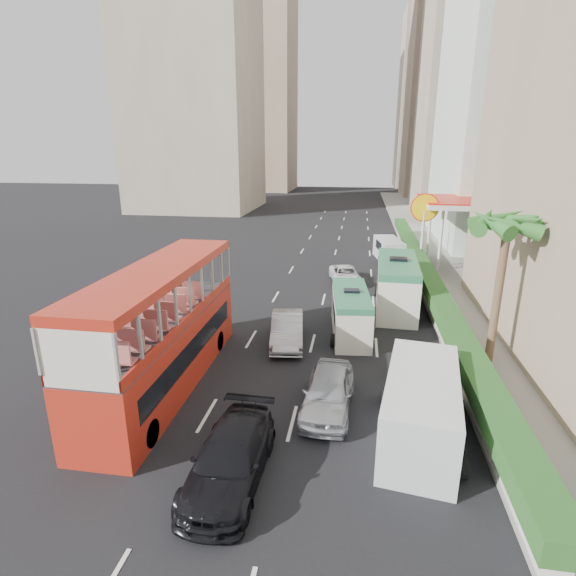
% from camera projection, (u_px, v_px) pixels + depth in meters
% --- Properties ---
extents(ground_plane, '(200.00, 200.00, 0.00)m').
position_uv_depth(ground_plane, '(309.00, 395.00, 18.02)').
color(ground_plane, black).
rests_on(ground_plane, ground).
extents(double_decker_bus, '(2.50, 11.00, 5.06)m').
position_uv_depth(double_decker_bus, '(163.00, 328.00, 18.15)').
color(double_decker_bus, red).
rests_on(double_decker_bus, ground).
extents(car_silver_lane_a, '(2.14, 4.64, 1.47)m').
position_uv_depth(car_silver_lane_a, '(287.00, 343.00, 22.85)').
color(car_silver_lane_a, '#ACAEB3').
rests_on(car_silver_lane_a, ground).
extents(car_silver_lane_b, '(2.00, 4.50, 1.51)m').
position_uv_depth(car_silver_lane_b, '(328.00, 409.00, 17.06)').
color(car_silver_lane_b, '#ACAEB3').
rests_on(car_silver_lane_b, ground).
extents(car_black, '(2.12, 5.05, 1.45)m').
position_uv_depth(car_black, '(231.00, 479.00, 13.46)').
color(car_black, black).
rests_on(car_black, ground).
extents(van_asset, '(2.71, 4.48, 1.16)m').
position_uv_depth(van_asset, '(345.00, 282.00, 33.07)').
color(van_asset, silver).
rests_on(van_asset, ground).
extents(minibus_near, '(2.27, 5.44, 2.35)m').
position_uv_depth(minibus_near, '(351.00, 313.00, 23.60)').
color(minibus_near, silver).
rests_on(minibus_near, ground).
extents(minibus_far, '(2.53, 6.92, 3.03)m').
position_uv_depth(minibus_far, '(396.00, 285.00, 27.32)').
color(minibus_far, silver).
rests_on(minibus_far, ground).
extents(panel_van_near, '(3.13, 6.02, 2.30)m').
position_uv_depth(panel_van_near, '(421.00, 407.00, 15.11)').
color(panel_van_near, silver).
rests_on(panel_van_near, ground).
extents(panel_van_far, '(2.61, 4.82, 1.82)m').
position_uv_depth(panel_van_far, '(389.00, 249.00, 39.51)').
color(panel_van_far, silver).
rests_on(panel_van_far, ground).
extents(sidewalk, '(6.00, 120.00, 0.18)m').
position_uv_depth(sidewalk, '(440.00, 257.00, 40.21)').
color(sidewalk, '#99968C').
rests_on(sidewalk, ground).
extents(kerb_wall, '(0.30, 44.00, 1.00)m').
position_uv_depth(kerb_wall, '(424.00, 285.00, 30.08)').
color(kerb_wall, silver).
rests_on(kerb_wall, sidewalk).
extents(hedge, '(1.10, 44.00, 0.70)m').
position_uv_depth(hedge, '(426.00, 273.00, 29.83)').
color(hedge, '#2D6626').
rests_on(hedge, kerb_wall).
extents(palm_tree, '(0.36, 0.36, 6.40)m').
position_uv_depth(palm_tree, '(498.00, 294.00, 19.61)').
color(palm_tree, brown).
rests_on(palm_tree, sidewalk).
extents(shell_station, '(6.50, 8.00, 5.50)m').
position_uv_depth(shell_station, '(460.00, 232.00, 37.38)').
color(shell_station, silver).
rests_on(shell_station, ground).
extents(tower_mid, '(16.00, 16.00, 50.00)m').
position_uv_depth(tower_mid, '(486.00, 31.00, 62.51)').
color(tower_mid, tan).
rests_on(tower_mid, ground).
extents(tower_far_a, '(14.00, 14.00, 44.00)m').
position_uv_depth(tower_far_a, '(446.00, 79.00, 86.18)').
color(tower_far_a, tan).
rests_on(tower_far_a, ground).
extents(tower_far_b, '(14.00, 14.00, 40.00)m').
position_uv_depth(tower_far_b, '(429.00, 102.00, 107.51)').
color(tower_far_b, tan).
rests_on(tower_far_b, ground).
extents(tower_left_a, '(18.00, 18.00, 52.00)m').
position_uv_depth(tower_left_a, '(191.00, 29.00, 65.64)').
color(tower_left_a, tan).
rests_on(tower_left_a, ground).
extents(tower_left_b, '(16.00, 16.00, 46.00)m').
position_uv_depth(tower_left_b, '(257.00, 84.00, 99.22)').
color(tower_left_b, tan).
rests_on(tower_left_b, ground).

